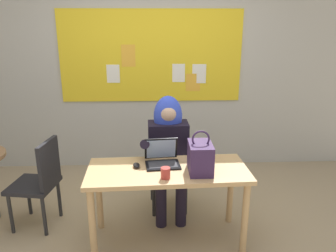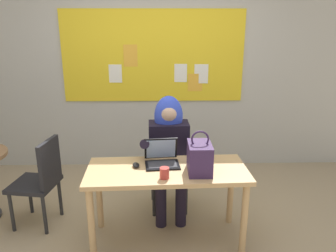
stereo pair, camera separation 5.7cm
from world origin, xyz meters
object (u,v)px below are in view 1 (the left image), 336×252
Objects in this scene: chair_at_desk at (168,162)px; desk_main at (168,179)px; handbag at (200,157)px; coffee_mug at (166,173)px; person_costumed at (169,146)px; laptop at (162,159)px; computer_mouse at (136,165)px; chair_spare_by_window at (40,179)px.

desk_main is at bearing -5.31° from chair_at_desk.
coffee_mug is at bearing -158.53° from handbag.
person_costumed reaches higher than coffee_mug.
desk_main is at bearing -74.26° from laptop.
coffee_mug reaches higher than computer_mouse.
chair_at_desk reaches higher than desk_main.
desk_main is 14.01× the size of computer_mouse.
desk_main is at bearing -21.15° from computer_mouse.
desk_main is 0.37m from handbag.
handbag is (0.25, -0.60, 0.12)m from person_costumed.
computer_mouse is (-0.28, 0.05, 0.12)m from desk_main.
person_costumed is 1.38× the size of chair_spare_by_window.
coffee_mug is (0.02, -0.30, -0.00)m from laptop.
handbag reaches higher than laptop.
chair_at_desk is 2.73× the size of laptop.
person_costumed is (0.03, 0.54, 0.11)m from desk_main.
laptop is 3.20× the size of computer_mouse.
laptop reaches higher than computer_mouse.
computer_mouse is at bearing -34.91° from person_costumed.
computer_mouse is 0.58m from handbag.
chair_at_desk is 1.00× the size of chair_spare_by_window.
handbag is (0.33, -0.18, 0.08)m from laptop.
laptop is at bearing -179.15° from chair_spare_by_window.
desk_main is at bearing 81.97° from coffee_mug.
desk_main is 4.37× the size of laptop.
chair_at_desk is 0.27m from person_costumed.
person_costumed is 3.33× the size of handbag.
handbag is at bearing -34.77° from laptop.
handbag reaches higher than computer_mouse.
person_costumed is at bearing 86.71° from desk_main.
chair_at_desk is 9.56× the size of coffee_mug.
handbag reaches higher than desk_main.
handbag is 1.60m from chair_spare_by_window.
coffee_mug is 0.10× the size of chair_spare_by_window.
chair_spare_by_window is at bearing 155.59° from computer_mouse.
coffee_mug is at bearing 167.72° from chair_spare_by_window.
laptop is 3.51× the size of coffee_mug.
coffee_mug is (-0.06, -0.72, 0.03)m from person_costumed.
coffee_mug is 1.33m from chair_spare_by_window.
laptop reaches higher than coffee_mug.
laptop is 0.38m from handbag.
handbag is (0.56, -0.12, 0.12)m from computer_mouse.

